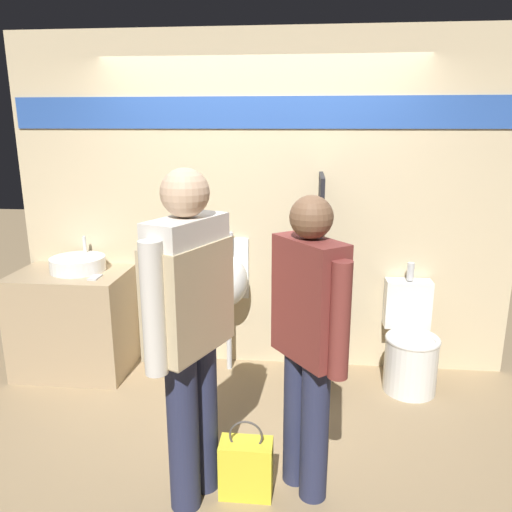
# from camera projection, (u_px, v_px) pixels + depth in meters

# --- Properties ---
(ground_plane) EXTENTS (16.00, 16.00, 0.00)m
(ground_plane) POSITION_uv_depth(u_px,v_px,m) (254.00, 395.00, 3.80)
(ground_plane) COLOR #997F5B
(display_wall) EXTENTS (4.01, 0.07, 2.70)m
(display_wall) POSITION_uv_depth(u_px,v_px,m) (261.00, 205.00, 4.03)
(display_wall) COLOR beige
(display_wall) RESTS_ON ground_plane
(sink_counter) EXTENTS (0.89, 0.61, 0.85)m
(sink_counter) POSITION_uv_depth(u_px,v_px,m) (74.00, 322.00, 4.09)
(sink_counter) COLOR tan
(sink_counter) RESTS_ON ground_plane
(sink_basin) EXTENTS (0.44, 0.44, 0.25)m
(sink_basin) POSITION_uv_depth(u_px,v_px,m) (78.00, 264.00, 4.02)
(sink_basin) COLOR white
(sink_basin) RESTS_ON sink_counter
(cell_phone) EXTENTS (0.07, 0.14, 0.01)m
(cell_phone) POSITION_uv_depth(u_px,v_px,m) (95.00, 277.00, 3.84)
(cell_phone) COLOR #B7B7BC
(cell_phone) RESTS_ON sink_counter
(divider_near_counter) EXTENTS (0.03, 0.55, 1.64)m
(divider_near_counter) POSITION_uv_depth(u_px,v_px,m) (318.00, 282.00, 3.83)
(divider_near_counter) COLOR black
(divider_near_counter) RESTS_ON ground_plane
(urinal_near_counter) EXTENTS (0.31, 0.32, 1.15)m
(urinal_near_counter) POSITION_uv_depth(u_px,v_px,m) (229.00, 281.00, 4.03)
(urinal_near_counter) COLOR silver
(urinal_near_counter) RESTS_ON ground_plane
(toilet) EXTENTS (0.41, 0.57, 0.95)m
(toilet) POSITION_uv_depth(u_px,v_px,m) (410.00, 348.00, 3.85)
(toilet) COLOR white
(toilet) RESTS_ON ground_plane
(person_in_vest) EXTENTS (0.40, 0.58, 1.80)m
(person_in_vest) POSITION_uv_depth(u_px,v_px,m) (189.00, 319.00, 2.51)
(person_in_vest) COLOR #282D4C
(person_in_vest) RESTS_ON ground_plane
(person_with_lanyard) EXTENTS (0.40, 0.48, 1.66)m
(person_with_lanyard) POSITION_uv_depth(u_px,v_px,m) (308.00, 337.00, 2.60)
(person_with_lanyard) COLOR #282D4C
(person_with_lanyard) RESTS_ON ground_plane
(shopping_bag) EXTENTS (0.29, 0.16, 0.46)m
(shopping_bag) POSITION_uv_depth(u_px,v_px,m) (246.00, 467.00, 2.74)
(shopping_bag) COLOR yellow
(shopping_bag) RESTS_ON ground_plane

